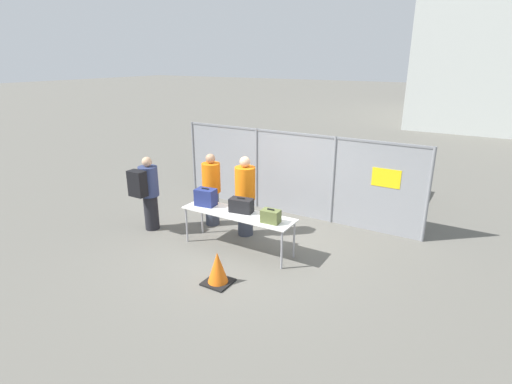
# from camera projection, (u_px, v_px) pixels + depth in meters

# --- Properties ---
(ground_plane) EXTENTS (120.00, 120.00, 0.00)m
(ground_plane) POSITION_uv_depth(u_px,v_px,m) (246.00, 246.00, 8.15)
(ground_plane) COLOR #605E56
(fence_section) EXTENTS (6.14, 0.07, 2.02)m
(fence_section) POSITION_uv_depth(u_px,v_px,m) (294.00, 172.00, 9.51)
(fence_section) COLOR gray
(fence_section) RESTS_ON ground_plane
(inspection_table) EXTENTS (2.33, 0.63, 0.78)m
(inspection_table) POSITION_uv_depth(u_px,v_px,m) (238.00, 216.00, 7.81)
(inspection_table) COLOR silver
(inspection_table) RESTS_ON ground_plane
(suitcase_navy) EXTENTS (0.44, 0.32, 0.37)m
(suitcase_navy) POSITION_uv_depth(u_px,v_px,m) (206.00, 197.00, 8.15)
(suitcase_navy) COLOR navy
(suitcase_navy) RESTS_ON inspection_table
(suitcase_black) EXTENTS (0.49, 0.31, 0.30)m
(suitcase_black) POSITION_uv_depth(u_px,v_px,m) (241.00, 205.00, 7.81)
(suitcase_black) COLOR black
(suitcase_black) RESTS_ON inspection_table
(suitcase_olive) EXTENTS (0.35, 0.24, 0.27)m
(suitcase_olive) POSITION_uv_depth(u_px,v_px,m) (271.00, 216.00, 7.32)
(suitcase_olive) COLOR #566033
(suitcase_olive) RESTS_ON inspection_table
(traveler_hooded) EXTENTS (0.41, 0.64, 1.66)m
(traveler_hooded) POSITION_uv_depth(u_px,v_px,m) (147.00, 191.00, 8.67)
(traveler_hooded) COLOR black
(traveler_hooded) RESTS_ON ground_plane
(security_worker_near) EXTENTS (0.43, 0.43, 1.74)m
(security_worker_near) POSITION_uv_depth(u_px,v_px,m) (245.00, 195.00, 8.43)
(security_worker_near) COLOR #383D4C
(security_worker_near) RESTS_ON ground_plane
(security_worker_far) EXTENTS (0.41, 0.41, 1.67)m
(security_worker_far) POSITION_uv_depth(u_px,v_px,m) (212.00, 189.00, 8.98)
(security_worker_far) COLOR #383D4C
(security_worker_far) RESTS_ON ground_plane
(utility_trailer) EXTENTS (4.25, 2.20, 0.72)m
(utility_trailer) POSITION_uv_depth(u_px,v_px,m) (351.00, 178.00, 11.37)
(utility_trailer) COLOR silver
(utility_trailer) RESTS_ON ground_plane
(traffic_cone) EXTENTS (0.46, 0.46, 0.58)m
(traffic_cone) POSITION_uv_depth(u_px,v_px,m) (218.00, 269.00, 6.75)
(traffic_cone) COLOR black
(traffic_cone) RESTS_ON ground_plane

